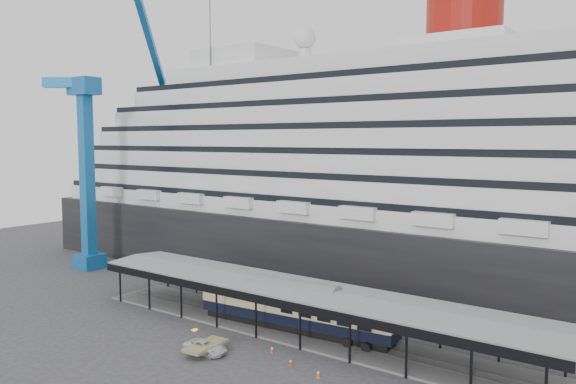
{
  "coord_description": "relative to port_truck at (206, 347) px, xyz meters",
  "views": [
    {
      "loc": [
        34.5,
        -44.35,
        21.28
      ],
      "look_at": [
        -3.82,
        8.0,
        15.19
      ],
      "focal_mm": 35.0,
      "sensor_mm": 36.0,
      "label": 1
    }
  ],
  "objects": [
    {
      "name": "traffic_cone_left",
      "position": [
        5.23,
        4.07,
        -0.29
      ],
      "size": [
        0.46,
        0.46,
        0.72
      ],
      "rotation": [
        0.0,
        0.0,
        0.29
      ],
      "color": "#E9520C",
      "rests_on": "ground"
    },
    {
      "name": "platform_canopy",
      "position": [
        4.18,
        10.45,
        1.72
      ],
      "size": [
        56.0,
        9.18,
        5.3
      ],
      "color": "slate",
      "rests_on": "ground"
    },
    {
      "name": "cruise_ship",
      "position": [
        4.23,
        37.45,
        17.71
      ],
      "size": [
        130.0,
        30.0,
        43.9
      ],
      "color": "black",
      "rests_on": "ground"
    },
    {
      "name": "traffic_cone_mid",
      "position": [
        8.62,
        2.57,
        -0.29
      ],
      "size": [
        0.44,
        0.44,
        0.7
      ],
      "rotation": [
        0.0,
        0.0,
        -0.25
      ],
      "color": "red",
      "rests_on": "ground"
    },
    {
      "name": "pullman_carriage",
      "position": [
        3.48,
        10.45,
        2.18
      ],
      "size": [
        23.96,
        4.95,
        23.36
      ],
      "rotation": [
        0.0,
        0.0,
        0.08
      ],
      "color": "black",
      "rests_on": "ground"
    },
    {
      "name": "port_truck",
      "position": [
        0.0,
        0.0,
        0.0
      ],
      "size": [
        4.75,
        2.41,
        1.29
      ],
      "primitive_type": "imported",
      "rotation": [
        0.0,
        0.0,
        1.63
      ],
      "color": "silver",
      "rests_on": "ground"
    },
    {
      "name": "ground",
      "position": [
        4.18,
        5.45,
        -0.64
      ],
      "size": [
        200.0,
        200.0,
        0.0
      ],
      "primitive_type": "plane",
      "color": "#343436",
      "rests_on": "ground"
    },
    {
      "name": "traffic_cone_right",
      "position": [
        12.28,
        1.76,
        -0.25
      ],
      "size": [
        0.53,
        0.53,
        0.79
      ],
      "rotation": [
        0.0,
        0.0,
        0.39
      ],
      "color": "orange",
      "rests_on": "ground"
    },
    {
      "name": "crane_blue",
      "position": [
        -40.94,
        16.07,
        19.31
      ],
      "size": [
        22.63,
        19.19,
        47.6
      ],
      "color": "#1662AA",
      "rests_on": "ground"
    }
  ]
}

